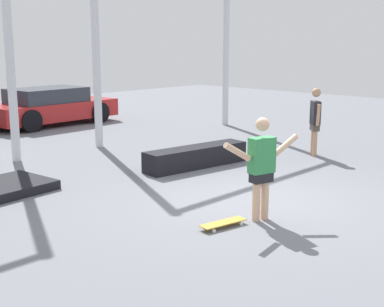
{
  "coord_description": "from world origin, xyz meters",
  "views": [
    {
      "loc": [
        -7.19,
        -5.23,
        2.73
      ],
      "look_at": [
        -0.28,
        1.31,
        0.73
      ],
      "focal_mm": 50.0,
      "sensor_mm": 36.0,
      "label": 1
    }
  ],
  "objects_px": {
    "skateboard": "(223,223)",
    "bystander": "(315,118)",
    "skateboarder": "(262,164)",
    "grind_box": "(196,157)",
    "parked_car_red": "(51,106)"
  },
  "relations": [
    {
      "from": "skateboarder",
      "to": "parked_car_red",
      "type": "xyz_separation_m",
      "value": [
        3.07,
        10.83,
        -0.28
      ]
    },
    {
      "from": "grind_box",
      "to": "parked_car_red",
      "type": "xyz_separation_m",
      "value": [
        1.13,
        7.65,
        0.38
      ]
    },
    {
      "from": "skateboard",
      "to": "parked_car_red",
      "type": "height_order",
      "value": "parked_car_red"
    },
    {
      "from": "parked_car_red",
      "to": "bystander",
      "type": "xyz_separation_m",
      "value": [
        1.69,
        -8.93,
        0.31
      ]
    },
    {
      "from": "grind_box",
      "to": "skateboard",
      "type": "bearing_deg",
      "value": -131.12
    },
    {
      "from": "skateboard",
      "to": "grind_box",
      "type": "height_order",
      "value": "grind_box"
    },
    {
      "from": "skateboarder",
      "to": "skateboard",
      "type": "bearing_deg",
      "value": 176.91
    },
    {
      "from": "skateboard",
      "to": "bystander",
      "type": "relative_size",
      "value": 0.48
    },
    {
      "from": "skateboarder",
      "to": "grind_box",
      "type": "height_order",
      "value": "skateboarder"
    },
    {
      "from": "skateboarder",
      "to": "skateboard",
      "type": "height_order",
      "value": "skateboarder"
    },
    {
      "from": "skateboarder",
      "to": "grind_box",
      "type": "relative_size",
      "value": 0.63
    },
    {
      "from": "bystander",
      "to": "skateboard",
      "type": "bearing_deg",
      "value": -28.7
    },
    {
      "from": "skateboard",
      "to": "grind_box",
      "type": "bearing_deg",
      "value": 59.44
    },
    {
      "from": "skateboard",
      "to": "bystander",
      "type": "bearing_deg",
      "value": 27.99
    },
    {
      "from": "skateboarder",
      "to": "bystander",
      "type": "distance_m",
      "value": 5.13
    }
  ]
}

